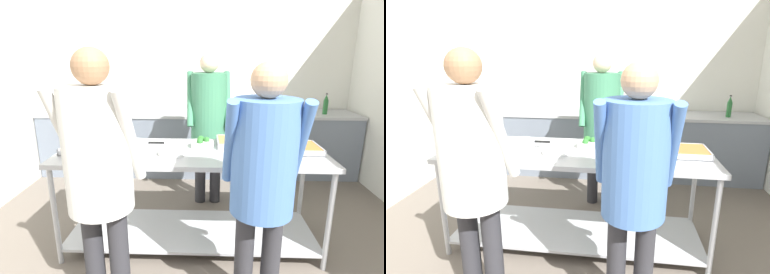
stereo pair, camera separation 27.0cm
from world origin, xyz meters
TOP-DOWN VIEW (x-y plane):
  - wall_rear at (0.00, 3.77)m, footprint 4.69×0.06m
  - back_counter at (-0.00, 3.40)m, footprint 4.53×0.65m
  - serving_counter at (-0.02, 1.61)m, footprint 2.32×0.79m
  - serving_tray_greens at (-0.94, 1.56)m, footprint 0.38×0.28m
  - sauce_pan at (-0.52, 1.64)m, footprint 0.39×0.25m
  - plate_stack at (-0.18, 1.51)m, footprint 0.23×0.23m
  - broccoli_bowl at (0.07, 1.72)m, footprint 0.21×0.21m
  - serving_tray_vegetables at (0.40, 1.81)m, footprint 0.37×0.34m
  - serving_tray_roast at (0.86, 1.64)m, footprint 0.47×0.34m
  - guest_serving_left at (-0.54, 0.76)m, footprint 0.54×0.41m
  - guest_serving_right at (0.45, 0.83)m, footprint 0.49×0.39m
  - cook_behind_counter at (0.14, 2.44)m, footprint 0.50×0.40m
  - water_bottle at (1.79, 3.31)m, footprint 0.06×0.06m

SIDE VIEW (x-z plane):
  - back_counter at x=0.00m, z-range 0.00..0.92m
  - serving_counter at x=-0.02m, z-range 0.16..1.07m
  - plate_stack at x=-0.18m, z-range 0.91..0.95m
  - serving_tray_greens at x=-0.94m, z-range 0.91..0.96m
  - serving_tray_vegetables at x=0.40m, z-range 0.91..0.96m
  - serving_tray_roast at x=0.86m, z-range 0.91..0.96m
  - broccoli_bowl at x=0.07m, z-range 0.90..1.00m
  - sauce_pan at x=-0.52m, z-range 0.91..0.99m
  - guest_serving_right at x=0.45m, z-range 0.19..1.89m
  - water_bottle at x=1.79m, z-range 0.91..1.20m
  - cook_behind_counter at x=0.14m, z-range 0.20..1.95m
  - guest_serving_left at x=-0.54m, z-range 0.20..1.98m
  - wall_rear at x=0.00m, z-range 0.00..2.65m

